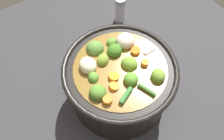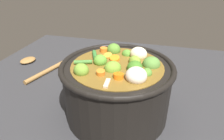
{
  "view_description": "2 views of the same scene",
  "coord_description": "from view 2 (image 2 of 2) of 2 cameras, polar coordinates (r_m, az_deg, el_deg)",
  "views": [
    {
      "loc": [
        0.22,
        -0.17,
        0.57
      ],
      "look_at": [
        -0.02,
        -0.01,
        0.12
      ],
      "focal_mm": 33.89,
      "sensor_mm": 36.0,
      "label": 1
    },
    {
      "loc": [
        -0.1,
        0.42,
        0.37
      ],
      "look_at": [
        0.02,
        -0.01,
        0.12
      ],
      "focal_mm": 32.16,
      "sensor_mm": 36.0,
      "label": 2
    }
  ],
  "objects": [
    {
      "name": "ground_plane",
      "position": [
        0.57,
        1.29,
        -11.77
      ],
      "size": [
        1.1,
        1.1,
        0.0
      ],
      "primitive_type": "plane",
      "color": "#2D2D30"
    },
    {
      "name": "cooking_pot",
      "position": [
        0.52,
        1.45,
        -5.02
      ],
      "size": [
        0.28,
        0.28,
        0.17
      ],
      "color": "black",
      "rests_on": "ground_plane"
    },
    {
      "name": "wooden_spoon",
      "position": [
        0.85,
        -19.91,
        1.55
      ],
      "size": [
        0.21,
        0.24,
        0.02
      ],
      "color": "olive",
      "rests_on": "ground_plane"
    }
  ]
}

